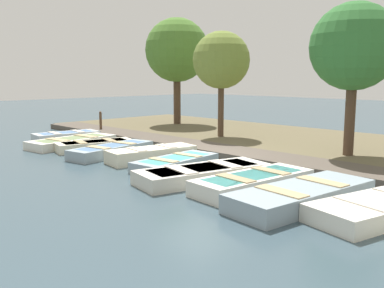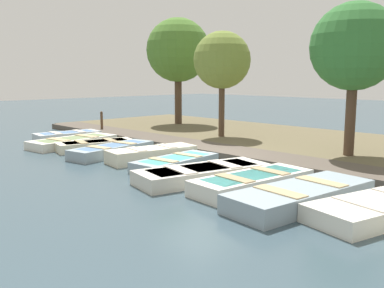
# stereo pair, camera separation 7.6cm
# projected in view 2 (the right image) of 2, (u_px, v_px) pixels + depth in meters

# --- Properties ---
(ground_plane) EXTENTS (80.00, 80.00, 0.00)m
(ground_plane) POSITION_uv_depth(u_px,v_px,m) (201.00, 162.00, 13.38)
(ground_plane) COLOR #384C56
(shore_bank) EXTENTS (8.00, 24.00, 0.21)m
(shore_bank) POSITION_uv_depth(u_px,v_px,m) (291.00, 142.00, 16.77)
(shore_bank) COLOR brown
(shore_bank) RESTS_ON ground_plane
(dock_walkway) EXTENTS (1.53, 22.97, 0.24)m
(dock_walkway) POSITION_uv_depth(u_px,v_px,m) (230.00, 153.00, 14.28)
(dock_walkway) COLOR #51473D
(dock_walkway) RESTS_ON ground_plane
(rowboat_0) EXTENTS (2.70, 1.30, 0.38)m
(rowboat_0) POSITION_uv_depth(u_px,v_px,m) (67.00, 136.00, 17.80)
(rowboat_0) COLOR #B2BCC1
(rowboat_0) RESTS_ON ground_plane
(rowboat_1) EXTENTS (3.50, 1.66, 0.34)m
(rowboat_1) POSITION_uv_depth(u_px,v_px,m) (73.00, 142.00, 16.40)
(rowboat_1) COLOR silver
(rowboat_1) RESTS_ON ground_plane
(rowboat_2) EXTENTS (2.92, 1.60, 0.35)m
(rowboat_2) POSITION_uv_depth(u_px,v_px,m) (96.00, 145.00, 15.51)
(rowboat_2) COLOR beige
(rowboat_2) RESTS_ON ground_plane
(rowboat_3) EXTENTS (3.26, 1.52, 0.37)m
(rowboat_3) POSITION_uv_depth(u_px,v_px,m) (112.00, 150.00, 14.41)
(rowboat_3) COLOR #8C9EA8
(rowboat_3) RESTS_ON ground_plane
(rowboat_4) EXTENTS (2.96, 1.37, 0.44)m
(rowboat_4) POSITION_uv_depth(u_px,v_px,m) (152.00, 154.00, 13.48)
(rowboat_4) COLOR beige
(rowboat_4) RESTS_ON ground_plane
(rowboat_5) EXTENTS (2.85, 1.35, 0.34)m
(rowboat_5) POSITION_uv_depth(u_px,v_px,m) (176.00, 163.00, 12.39)
(rowboat_5) COLOR #8C9EA8
(rowboat_5) RESTS_ON ground_plane
(rowboat_6) EXTENTS (3.68, 1.94, 0.38)m
(rowboat_6) POSITION_uv_depth(u_px,v_px,m) (203.00, 173.00, 10.89)
(rowboat_6) COLOR beige
(rowboat_6) RESTS_ON ground_plane
(rowboat_7) EXTENTS (3.25, 1.37, 0.39)m
(rowboat_7) POSITION_uv_depth(u_px,v_px,m) (253.00, 182.00, 9.97)
(rowboat_7) COLOR silver
(rowboat_7) RESTS_ON ground_plane
(rowboat_8) EXTENTS (3.60, 1.60, 0.41)m
(rowboat_8) POSITION_uv_depth(u_px,v_px,m) (301.00, 195.00, 8.80)
(rowboat_8) COLOR #8C9EA8
(rowboat_8) RESTS_ON ground_plane
(rowboat_9) EXTENTS (3.30, 1.87, 0.37)m
(rowboat_9) POSITION_uv_depth(u_px,v_px,m) (381.00, 208.00, 8.06)
(rowboat_9) COLOR silver
(rowboat_9) RESTS_ON ground_plane
(mooring_post_near) EXTENTS (0.12, 0.12, 1.05)m
(mooring_post_near) POSITION_uv_depth(u_px,v_px,m) (102.00, 122.00, 19.89)
(mooring_post_near) COLOR brown
(mooring_post_near) RESTS_ON ground_plane
(park_tree_far_left) EXTENTS (3.25, 3.25, 5.61)m
(park_tree_far_left) POSITION_uv_depth(u_px,v_px,m) (178.00, 51.00, 21.84)
(park_tree_far_left) COLOR #4C3828
(park_tree_far_left) RESTS_ON ground_plane
(park_tree_left) EXTENTS (2.30, 2.30, 4.45)m
(park_tree_left) POSITION_uv_depth(u_px,v_px,m) (222.00, 61.00, 17.13)
(park_tree_left) COLOR #4C3828
(park_tree_left) RESTS_ON ground_plane
(park_tree_center) EXTENTS (2.65, 2.65, 4.85)m
(park_tree_center) POSITION_uv_depth(u_px,v_px,m) (354.00, 47.00, 12.84)
(park_tree_center) COLOR #4C3828
(park_tree_center) RESTS_ON ground_plane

